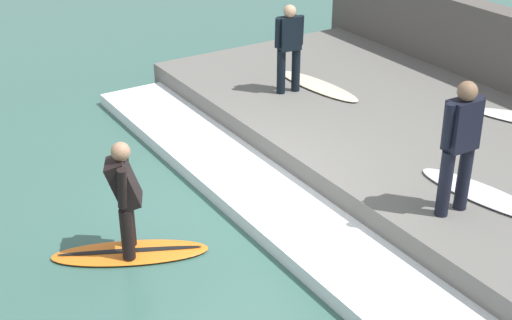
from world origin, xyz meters
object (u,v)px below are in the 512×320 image
(surfer_riding, at_px, (125,193))
(surfboard_riding, at_px, (130,253))
(surfer_waiting_near, at_px, (289,44))
(surfer_waiting_far, at_px, (460,141))
(surfboard_waiting_near, at_px, (318,86))
(surfboard_waiting_far, at_px, (483,194))

(surfer_riding, bearing_deg, surfboard_riding, 3.58)
(surfer_waiting_near, bearing_deg, surfer_waiting_far, -97.43)
(surfboard_riding, bearing_deg, surfer_riding, -176.42)
(surfboard_riding, bearing_deg, surfboard_waiting_near, 26.80)
(surfer_waiting_near, distance_m, surfboard_waiting_far, 4.32)
(surfer_waiting_far, bearing_deg, surfer_waiting_near, 82.57)
(surfer_waiting_near, height_order, surfboard_waiting_near, surfer_waiting_near)
(surfboard_riding, height_order, surfer_riding, surfer_riding)
(surfer_waiting_far, xyz_separation_m, surfboard_waiting_far, (0.62, 0.04, -0.91))
(surfer_riding, xyz_separation_m, surfboard_waiting_far, (4.02, -1.85, -0.35))
(surfer_waiting_far, distance_m, surfboard_waiting_far, 1.10)
(surfer_riding, relative_size, surfer_waiting_far, 0.87)
(surfboard_riding, relative_size, surfer_waiting_far, 1.16)
(surfboard_waiting_far, bearing_deg, surfboard_waiting_near, 83.10)
(surfboard_riding, distance_m, surfboard_waiting_near, 5.09)
(surfboard_riding, height_order, surfboard_waiting_near, surfboard_waiting_near)
(surfboard_waiting_near, bearing_deg, surfer_waiting_near, 168.57)
(surfboard_riding, xyz_separation_m, surfboard_waiting_far, (4.02, -1.85, 0.49))
(surfboard_waiting_near, relative_size, surfboard_waiting_far, 1.02)
(surfboard_waiting_near, xyz_separation_m, surfboard_waiting_far, (-0.50, -4.13, 0.00))
(surfer_riding, relative_size, surfboard_waiting_far, 0.78)
(surfer_riding, xyz_separation_m, surfer_waiting_far, (3.40, -1.89, 0.56))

